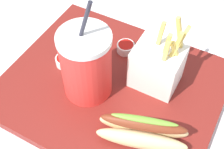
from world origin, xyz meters
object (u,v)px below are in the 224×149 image
soda_cup (86,64)px  fries_basket (157,66)px  ketchup_cup_1 (126,47)px  ketchup_cup_2 (66,59)px  hot_dog_1 (143,131)px

soda_cup → fries_basket: bearing=35.9°
fries_basket → ketchup_cup_1: bearing=152.2°
soda_cup → ketchup_cup_2: 0.10m
hot_dog_1 → ketchup_cup_2: 0.23m
hot_dog_1 → ketchup_cup_1: 0.22m
soda_cup → hot_dog_1: bearing=-20.1°
soda_cup → hot_dog_1: soda_cup is taller
fries_basket → ketchup_cup_2: size_ratio=4.06×
soda_cup → fries_basket: (0.11, 0.08, -0.02)m
ketchup_cup_1 → hot_dog_1: bearing=-55.6°
hot_dog_1 → ketchup_cup_1: hot_dog_1 is taller
fries_basket → ketchup_cup_1: 0.11m
fries_basket → ketchup_cup_2: 0.19m
hot_dog_1 → ketchup_cup_1: (-0.12, 0.18, -0.02)m
soda_cup → fries_basket: 0.14m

